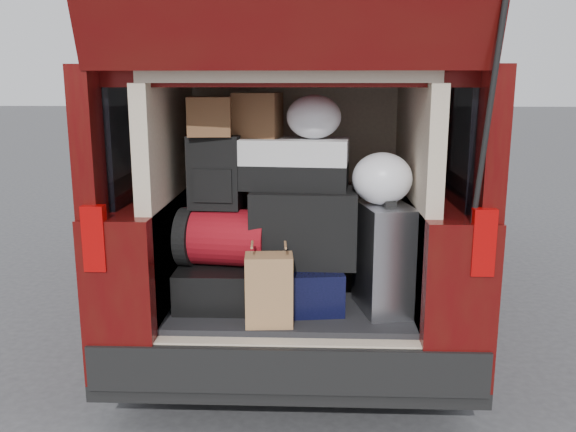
% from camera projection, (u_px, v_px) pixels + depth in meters
% --- Properties ---
extents(ground, '(80.00, 80.00, 0.00)m').
position_uv_depth(ground, '(289.00, 410.00, 3.24)').
color(ground, '#3A3A3D').
rests_on(ground, ground).
extents(minivan, '(1.90, 5.35, 2.77)m').
position_uv_depth(minivan, '(298.00, 184.00, 4.85)').
color(minivan, black).
rests_on(minivan, ground).
extents(load_floor, '(1.24, 1.05, 0.55)m').
position_uv_depth(load_floor, '(291.00, 340.00, 3.45)').
color(load_floor, black).
rests_on(load_floor, ground).
extents(black_hardshell, '(0.38, 0.52, 0.21)m').
position_uv_depth(black_hardshell, '(216.00, 281.00, 3.28)').
color(black_hardshell, black).
rests_on(black_hardshell, load_floor).
extents(navy_hardshell, '(0.48, 0.56, 0.22)m').
position_uv_depth(navy_hardshell, '(298.00, 283.00, 3.24)').
color(navy_hardshell, black).
rests_on(navy_hardshell, load_floor).
extents(silver_roller, '(0.30, 0.41, 0.55)m').
position_uv_depth(silver_roller, '(384.00, 258.00, 3.11)').
color(silver_roller, silver).
rests_on(silver_roller, load_floor).
extents(kraft_bag, '(0.24, 0.16, 0.35)m').
position_uv_depth(kraft_bag, '(269.00, 290.00, 2.93)').
color(kraft_bag, '#AA734D').
rests_on(kraft_bag, load_floor).
extents(red_duffel, '(0.49, 0.36, 0.30)m').
position_uv_depth(red_duffel, '(224.00, 237.00, 3.20)').
color(red_duffel, maroon).
rests_on(red_duffel, black_hardshell).
extents(black_soft_case, '(0.55, 0.34, 0.39)m').
position_uv_depth(black_soft_case, '(304.00, 227.00, 3.17)').
color(black_soft_case, black).
rests_on(black_soft_case, navy_hardshell).
extents(backpack, '(0.28, 0.18, 0.38)m').
position_uv_depth(backpack, '(215.00, 172.00, 3.15)').
color(backpack, black).
rests_on(backpack, red_duffel).
extents(twotone_duffel, '(0.60, 0.35, 0.26)m').
position_uv_depth(twotone_duffel, '(292.00, 163.00, 3.17)').
color(twotone_duffel, silver).
rests_on(twotone_duffel, black_soft_case).
extents(grocery_sack_lower, '(0.23, 0.19, 0.20)m').
position_uv_depth(grocery_sack_lower, '(210.00, 116.00, 3.07)').
color(grocery_sack_lower, brown).
rests_on(grocery_sack_lower, backpack).
extents(grocery_sack_upper, '(0.26, 0.23, 0.23)m').
position_uv_depth(grocery_sack_upper, '(258.00, 115.00, 3.17)').
color(grocery_sack_upper, brown).
rests_on(grocery_sack_upper, twotone_duffel).
extents(plastic_bag_center, '(0.32, 0.31, 0.22)m').
position_uv_depth(plastic_bag_center, '(314.00, 117.00, 3.09)').
color(plastic_bag_center, white).
rests_on(plastic_bag_center, twotone_duffel).
extents(plastic_bag_right, '(0.32, 0.30, 0.26)m').
position_uv_depth(plastic_bag_right, '(382.00, 179.00, 3.03)').
color(plastic_bag_right, white).
rests_on(plastic_bag_right, silver_roller).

